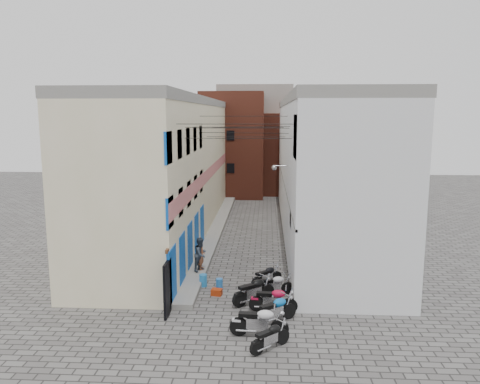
% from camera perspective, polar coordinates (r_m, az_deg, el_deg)
% --- Properties ---
extents(ground, '(90.00, 90.00, 0.00)m').
position_cam_1_polar(ground, '(19.56, -1.00, -14.39)').
color(ground, '#504D4B').
rests_on(ground, ground).
extents(plinth, '(0.90, 26.00, 0.25)m').
position_cam_1_polar(plinth, '(31.98, -2.91, -4.64)').
color(plinth, gray).
rests_on(plinth, ground).
extents(building_left, '(5.10, 27.00, 9.00)m').
position_cam_1_polar(building_left, '(31.62, -8.28, 3.16)').
color(building_left, beige).
rests_on(building_left, ground).
extents(building_right, '(5.94, 26.00, 9.00)m').
position_cam_1_polar(building_right, '(31.23, 10.01, 3.05)').
color(building_right, silver).
rests_on(building_right, ground).
extents(building_far_brick_left, '(6.00, 6.00, 10.00)m').
position_cam_1_polar(building_far_brick_left, '(46.05, -0.87, 5.82)').
color(building_far_brick_left, brown).
rests_on(building_far_brick_left, ground).
extents(building_far_brick_right, '(5.00, 6.00, 8.00)m').
position_cam_1_polar(building_far_brick_right, '(48.02, 5.29, 4.74)').
color(building_far_brick_right, brown).
rests_on(building_far_brick_right, ground).
extents(building_far_concrete, '(8.00, 5.00, 11.00)m').
position_cam_1_polar(building_far_concrete, '(51.91, 1.84, 6.78)').
color(building_far_concrete, gray).
rests_on(building_far_concrete, ground).
extents(far_shopfront, '(2.00, 0.30, 2.40)m').
position_cam_1_polar(far_shopfront, '(43.58, 1.50, 0.59)').
color(far_shopfront, black).
rests_on(far_shopfront, ground).
extents(overhead_wires, '(5.80, 13.02, 1.32)m').
position_cam_1_polar(overhead_wires, '(25.53, 0.26, 7.70)').
color(overhead_wires, black).
rests_on(overhead_wires, ground).
extents(motorcycle_a, '(1.66, 1.59, 1.01)m').
position_cam_1_polar(motorcycle_a, '(16.58, 3.70, -17.07)').
color(motorcycle_a, black).
rests_on(motorcycle_a, ground).
extents(motorcycle_b, '(2.18, 0.81, 1.24)m').
position_cam_1_polar(motorcycle_b, '(17.37, 2.34, -15.35)').
color(motorcycle_b, silver).
rests_on(motorcycle_b, ground).
extents(motorcycle_c, '(1.96, 1.67, 1.14)m').
position_cam_1_polar(motorcycle_c, '(18.45, 4.32, -13.99)').
color(motorcycle_c, '#0C63B8').
rests_on(motorcycle_c, ground).
extents(motorcycle_d, '(2.02, 0.75, 1.15)m').
position_cam_1_polar(motorcycle_d, '(19.38, 4.08, -12.81)').
color(motorcycle_d, '#AF0C2F').
rests_on(motorcycle_d, ground).
extents(motorcycle_e, '(2.08, 1.84, 1.23)m').
position_cam_1_polar(motorcycle_e, '(20.14, 1.69, -11.78)').
color(motorcycle_e, black).
rests_on(motorcycle_e, ground).
extents(motorcycle_f, '(1.87, 0.87, 1.04)m').
position_cam_1_polar(motorcycle_f, '(21.05, 4.17, -11.10)').
color(motorcycle_f, silver).
rests_on(motorcycle_f, ground).
extents(motorcycle_g, '(1.73, 1.65, 1.05)m').
position_cam_1_polar(motorcycle_g, '(22.09, 3.28, -10.08)').
color(motorcycle_g, black).
rests_on(motorcycle_g, ground).
extents(person_a, '(0.36, 0.54, 1.45)m').
position_cam_1_polar(person_a, '(23.57, -4.74, -7.68)').
color(person_a, '#9D5839').
rests_on(person_a, plinth).
extents(person_b, '(0.93, 1.01, 1.68)m').
position_cam_1_polar(person_b, '(23.34, -4.80, -7.56)').
color(person_b, '#313C4A').
rests_on(person_b, plinth).
extents(water_jug_near, '(0.32, 0.32, 0.48)m').
position_cam_1_polar(water_jug_near, '(21.83, -2.54, -11.11)').
color(water_jug_near, blue).
rests_on(water_jug_near, ground).
extents(water_jug_far, '(0.40, 0.40, 0.57)m').
position_cam_1_polar(water_jug_far, '(22.16, -4.52, -10.69)').
color(water_jug_far, '#277FC3').
rests_on(water_jug_far, ground).
extents(red_crate, '(0.51, 0.41, 0.28)m').
position_cam_1_polar(red_crate, '(21.15, -2.87, -12.09)').
color(red_crate, '#9E2A0B').
rests_on(red_crate, ground).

